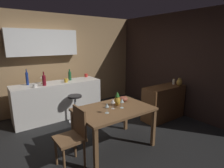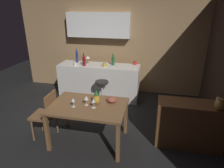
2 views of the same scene
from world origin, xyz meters
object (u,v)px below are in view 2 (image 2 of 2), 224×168
(fruit_bowl, at_px, (112,100))
(wine_bottle_cobalt, at_px, (77,56))
(wine_bottle_green, at_px, (113,60))
(counter_lamp, at_px, (88,58))
(bar_stool, at_px, (102,93))
(cup_mustard, at_px, (105,65))
(vase_brass, at_px, (219,105))
(pillar_candle_tall, at_px, (218,101))
(cup_white, at_px, (75,64))
(dining_table, at_px, (88,109))
(cup_red, at_px, (135,63))
(chair_near_window, at_px, (46,113))
(wine_bottle_ruby, at_px, (84,60))
(pineapple_centerpiece, at_px, (96,98))
(wine_glass_right, at_px, (93,101))
(wine_glass_left, at_px, (73,100))
(wine_glass_center, at_px, (86,98))
(sideboard_cabinet, at_px, (189,124))

(fruit_bowl, bearing_deg, wine_bottle_cobalt, 126.90)
(wine_bottle_green, xyz_separation_m, counter_lamp, (-0.68, 0.01, 0.02))
(bar_stool, distance_m, counter_lamp, 1.07)
(cup_mustard, height_order, vase_brass, vase_brass)
(pillar_candle_tall, bearing_deg, counter_lamp, 149.25)
(cup_white, bearing_deg, dining_table, -61.51)
(cup_red, relative_size, counter_lamp, 0.60)
(chair_near_window, xyz_separation_m, wine_bottle_ruby, (0.10, 1.78, 0.53))
(pineapple_centerpiece, bearing_deg, cup_red, 78.16)
(wine_bottle_ruby, bearing_deg, pineapple_centerpiece, -63.71)
(wine_bottle_green, bearing_deg, dining_table, -90.37)
(wine_bottle_ruby, relative_size, cup_white, 2.81)
(wine_glass_right, distance_m, vase_brass, 1.97)
(dining_table, relative_size, wine_glass_right, 7.81)
(wine_glass_left, xyz_separation_m, wine_bottle_ruby, (-0.47, 1.85, 0.17))
(pillar_candle_tall, xyz_separation_m, vase_brass, (-0.02, -0.18, 0.02))
(wine_glass_left, bearing_deg, cup_mustard, 88.35)
(fruit_bowl, height_order, cup_mustard, cup_mustard)
(dining_table, xyz_separation_m, vase_brass, (2.08, 0.14, 0.26))
(wine_glass_left, relative_size, cup_white, 1.47)
(dining_table, xyz_separation_m, counter_lamp, (-0.67, 1.96, 0.40))
(cup_red, bearing_deg, pineapple_centerpiece, -101.84)
(wine_glass_right, bearing_deg, wine_glass_left, -172.91)
(chair_near_window, xyz_separation_m, cup_white, (-0.12, 1.73, 0.44))
(wine_glass_right, bearing_deg, wine_bottle_green, 93.11)
(cup_red, xyz_separation_m, cup_white, (-1.47, -0.43, -0.01))
(pineapple_centerpiece, relative_size, wine_bottle_green, 0.93)
(wine_glass_center, xyz_separation_m, fruit_bowl, (0.40, 0.21, -0.09))
(chair_near_window, bearing_deg, wine_glass_right, -1.43)
(chair_near_window, bearing_deg, counter_lamp, 86.55)
(wine_glass_left, xyz_separation_m, wine_glass_center, (0.19, 0.10, 0.01))
(wine_bottle_green, xyz_separation_m, cup_white, (-0.92, -0.28, -0.09))
(wine_glass_left, xyz_separation_m, pillar_candle_tall, (2.32, 0.43, 0.02))
(sideboard_cabinet, xyz_separation_m, wine_bottle_ruby, (-2.41, 1.44, 0.63))
(chair_near_window, relative_size, cup_white, 8.04)
(sideboard_cabinet, xyz_separation_m, cup_red, (-1.17, 1.82, 0.54))
(wine_bottle_cobalt, height_order, cup_red, wine_bottle_cobalt)
(wine_bottle_green, relative_size, wine_bottle_cobalt, 0.79)
(chair_near_window, distance_m, wine_glass_left, 0.68)
(wine_glass_center, xyz_separation_m, cup_mustard, (-0.14, 1.78, 0.07))
(sideboard_cabinet, bearing_deg, fruit_bowl, -175.99)
(sideboard_cabinet, distance_m, wine_bottle_cobalt, 3.28)
(bar_stool, xyz_separation_m, counter_lamp, (-0.54, 0.60, 0.70))
(pineapple_centerpiece, xyz_separation_m, wine_bottle_cobalt, (-1.12, 1.94, 0.21))
(bar_stool, xyz_separation_m, wine_glass_center, (0.11, -1.37, 0.52))
(dining_table, relative_size, cup_mustard, 10.89)
(bar_stool, relative_size, cup_mustard, 5.49)
(wine_bottle_cobalt, bearing_deg, pineapple_centerpiece, -60.00)
(dining_table, distance_m, wine_glass_left, 0.33)
(pineapple_centerpiece, relative_size, counter_lamp, 1.32)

